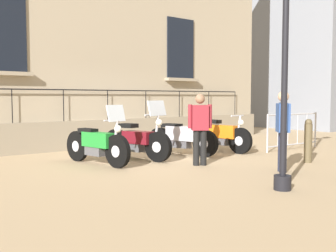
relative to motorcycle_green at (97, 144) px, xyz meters
The scene contains 11 objects.
ground_plane 1.86m from the motorcycle_green, 94.74° to the left, with size 60.00×60.00×0.00m, color tan.
building_facade 5.11m from the motorcycle_green, 149.49° to the left, with size 0.82×13.40×8.51m.
motorcycle_green is the anchor object (origin of this frame).
motorcycle_maroon 1.11m from the motorcycle_green, 92.26° to the left, with size 1.99×0.83×1.43m.
motorcycle_silver 2.49m from the motorcycle_green, 89.55° to the left, with size 2.05×0.89×1.30m.
motorcycle_orange 3.73m from the motorcycle_green, 86.57° to the left, with size 1.96×0.55×1.03m.
crowd_barrier 5.78m from the motorcycle_green, 78.13° to the left, with size 0.10×2.29×1.05m.
bollard 4.82m from the motorcycle_green, 54.77° to the left, with size 0.18×0.18×1.01m.
pedestrian_standing 4.01m from the motorcycle_green, 38.19° to the left, with size 0.41×0.41×1.63m.
pedestrian_walking 2.33m from the motorcycle_green, 48.63° to the left, with size 0.38×0.46×1.57m.
distant_building 16.34m from the motorcycle_green, 103.97° to the left, with size 5.24×7.24×7.57m.
Camera 1 is at (8.17, -6.14, 1.50)m, focal length 43.27 mm.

